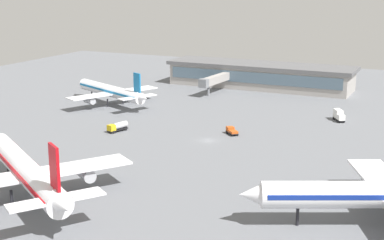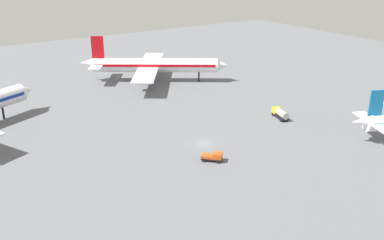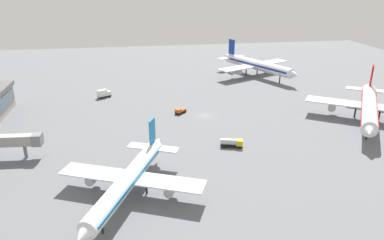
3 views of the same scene
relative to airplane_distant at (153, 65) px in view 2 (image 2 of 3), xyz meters
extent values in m
plane|color=slate|center=(-15.14, -52.22, -5.62)|extent=(288.00, 288.00, 0.00)
cone|color=white|center=(-43.66, -6.66, 0.04)|extent=(6.19, 6.08, 4.49)
cylinder|color=black|center=(-50.76, -10.03, -3.97)|extent=(0.57, 0.57, 3.31)
cone|color=white|center=(15.60, -71.52, -0.46)|extent=(5.61, 4.74, 3.06)
cube|color=white|center=(18.24, -72.69, -0.65)|extent=(8.21, 13.35, 0.28)
cube|color=#1972B2|center=(18.24, -72.69, 3.94)|extent=(3.22, 1.73, 6.12)
cylinder|color=white|center=(0.47, -0.32, 0.00)|extent=(37.98, 27.66, 4.69)
cone|color=white|center=(19.32, -12.99, 0.00)|extent=(6.37, 6.31, 4.45)
cone|color=white|center=(-18.38, 12.35, 0.70)|extent=(6.96, 6.38, 3.75)
cube|color=red|center=(0.47, -0.32, 0.35)|extent=(36.62, 26.79, 0.84)
cube|color=white|center=(-1.30, 0.87, -0.47)|extent=(28.24, 37.40, 0.42)
cylinder|color=#A5A8AD|center=(5.02, 10.28, -2.11)|extent=(6.04, 5.23, 2.58)
cylinder|color=#A5A8AD|center=(-7.62, -8.54, -2.11)|extent=(6.04, 5.23, 2.58)
cube|color=white|center=(-15.45, 10.38, 0.47)|extent=(12.20, 15.57, 0.34)
cube|color=red|center=(-15.45, 10.38, 6.10)|extent=(3.68, 2.70, 7.50)
cylinder|color=black|center=(12.85, -8.64, -3.98)|extent=(0.56, 0.56, 3.28)
cylinder|color=black|center=(-0.27, 4.70, -3.98)|extent=(0.56, 0.56, 3.28)
cylinder|color=black|center=(-4.45, -1.53, -3.98)|extent=(0.56, 0.56, 3.28)
cube|color=black|center=(11.27, -49.94, -5.07)|extent=(3.55, 6.58, 0.30)
cube|color=gold|center=(11.88, -47.78, -4.12)|extent=(2.32, 2.25, 1.60)
cube|color=#3F596B|center=(12.10, -47.00, -3.80)|extent=(1.56, 0.51, 0.90)
cylinder|color=#B7B7BC|center=(11.02, -50.81, -4.02)|extent=(2.96, 4.82, 1.80)
cylinder|color=black|center=(10.95, -47.56, -5.22)|extent=(0.51, 0.85, 0.80)
cylinder|color=black|center=(12.78, -48.08, -5.22)|extent=(0.51, 0.85, 0.80)
cylinder|color=black|center=(9.75, -51.80, -5.22)|extent=(0.51, 0.85, 0.80)
cylinder|color=black|center=(11.58, -52.32, -5.22)|extent=(0.51, 0.85, 0.80)
cube|color=black|center=(-18.78, -60.54, -5.07)|extent=(4.44, 4.47, 0.30)
cube|color=#BF4C19|center=(-17.87, -61.47, -4.32)|extent=(2.62, 2.62, 1.20)
cube|color=#3F596B|center=(-17.30, -62.04, -4.08)|extent=(1.20, 1.17, 0.67)
cube|color=#BF4C19|center=(-19.41, -59.90, -4.62)|extent=(3.18, 3.19, 0.60)
cylinder|color=black|center=(-17.03, -60.97, -5.22)|extent=(0.77, 0.78, 0.80)
cylinder|color=black|center=(-18.38, -62.30, -5.22)|extent=(0.77, 0.78, 0.80)
cylinder|color=black|center=(-19.18, -58.77, -5.22)|extent=(0.77, 0.78, 0.80)
cylinder|color=black|center=(-20.54, -60.10, -5.22)|extent=(0.77, 0.78, 0.80)
camera|label=1|loc=(-73.79, 81.16, 36.10)|focal=53.81mm
camera|label=2|loc=(-67.36, -127.50, 35.81)|focal=40.42mm
camera|label=3|loc=(101.20, -76.50, 39.41)|focal=33.65mm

